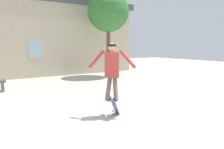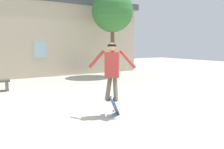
# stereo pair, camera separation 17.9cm
# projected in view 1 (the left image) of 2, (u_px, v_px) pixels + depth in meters

# --- Properties ---
(ground_plane) EXTENTS (40.00, 40.00, 0.00)m
(ground_plane) POSITION_uv_depth(u_px,v_px,m) (143.00, 123.00, 4.96)
(ground_plane) COLOR beige
(building_backdrop) EXTENTS (13.18, 0.52, 5.65)m
(building_backdrop) POSITION_uv_depth(u_px,v_px,m) (37.00, 34.00, 11.93)
(building_backdrop) COLOR #B7A88E
(building_backdrop) RESTS_ON ground_plane
(tree_right) EXTENTS (2.29, 2.29, 4.78)m
(tree_right) POSITION_uv_depth(u_px,v_px,m) (108.00, 12.00, 12.05)
(tree_right) COLOR brown
(tree_right) RESTS_ON ground_plane
(skater) EXTENTS (0.97, 0.82, 1.43)m
(skater) POSITION_uv_depth(u_px,v_px,m) (112.00, 67.00, 5.36)
(skater) COLOR #B23833
(skateboard_flipping) EXTENTS (0.49, 0.55, 0.68)m
(skateboard_flipping) POSITION_uv_depth(u_px,v_px,m) (115.00, 108.00, 5.45)
(skateboard_flipping) COLOR #2D519E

